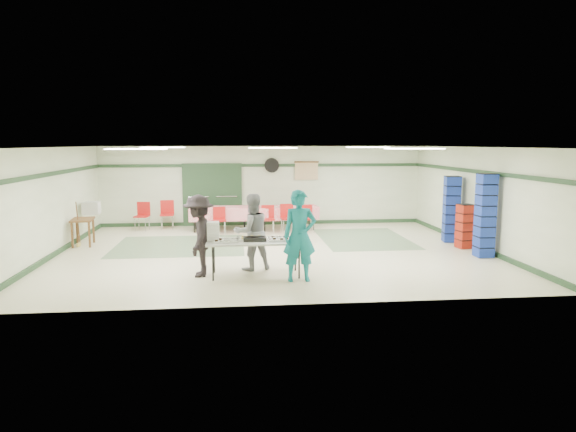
{
  "coord_description": "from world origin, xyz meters",
  "views": [
    {
      "loc": [
        -0.97,
        -13.11,
        2.8
      ],
      "look_at": [
        0.37,
        -0.3,
        0.97
      ],
      "focal_mm": 32.0,
      "sensor_mm": 36.0,
      "label": 1
    }
  ],
  "objects": [
    {
      "name": "dining_table_a",
      "position": [
        0.74,
        3.4,
        0.57
      ],
      "size": [
        2.0,
        1.03,
        0.77
      ],
      "rotation": [
        0.0,
        0.0,
        0.09
      ],
      "color": "red",
      "rests_on": "floor"
    },
    {
      "name": "wall_front",
      "position": [
        0.0,
        -4.5,
        1.35
      ],
      "size": [
        11.0,
        0.0,
        11.0
      ],
      "primitive_type": "plane",
      "rotation": [
        -1.57,
        0.0,
        0.0
      ],
      "color": "beige",
      "rests_on": "floor"
    },
    {
      "name": "chair_d",
      "position": [
        -1.46,
        2.83,
        0.51
      ],
      "size": [
        0.42,
        0.42,
        0.83
      ],
      "rotation": [
        0.0,
        0.0,
        0.09
      ],
      "color": "#B41E0E",
      "rests_on": "floor"
    },
    {
      "name": "sheet_tray_mid",
      "position": [
        -0.67,
        -2.32,
        0.77
      ],
      "size": [
        0.55,
        0.42,
        0.02
      ],
      "primitive_type": "cube",
      "rotation": [
        0.0,
        0.0,
        0.0
      ],
      "color": "silver",
      "rests_on": "serving_table"
    },
    {
      "name": "crate_stack_blue_b",
      "position": [
        5.15,
        -1.21,
        1.04
      ],
      "size": [
        0.4,
        0.4,
        2.07
      ],
      "primitive_type": "cube",
      "rotation": [
        0.0,
        0.0,
        -0.0
      ],
      "color": "#193596",
      "rests_on": "floor"
    },
    {
      "name": "chair_b",
      "position": [
        0.06,
        2.83,
        0.53
      ],
      "size": [
        0.41,
        0.41,
        0.87
      ],
      "rotation": [
        0.0,
        0.0,
        -0.01
      ],
      "color": "#B41E0E",
      "rests_on": "floor"
    },
    {
      "name": "baseboard_right",
      "position": [
        5.47,
        0.0,
        0.06
      ],
      "size": [
        0.06,
        9.0,
        0.12
      ],
      "primitive_type": "cube",
      "rotation": [
        0.0,
        0.0,
        1.57
      ],
      "color": "#203C22",
      "rests_on": "floor"
    },
    {
      "name": "volunteer_grey",
      "position": [
        -0.61,
        -1.89,
        0.85
      ],
      "size": [
        0.99,
        0.88,
        1.7
      ],
      "primitive_type": "imported",
      "rotation": [
        0.0,
        0.0,
        3.48
      ],
      "color": "gray",
      "rests_on": "floor"
    },
    {
      "name": "volunteer_teal",
      "position": [
        0.33,
        -2.93,
        0.93
      ],
      "size": [
        0.69,
        0.46,
        1.87
      ],
      "primitive_type": "imported",
      "rotation": [
        0.0,
        0.0,
        0.02
      ],
      "color": "#137582",
      "rests_on": "floor"
    },
    {
      "name": "green_patch_a",
      "position": [
        -2.5,
        1.0,
        0.0
      ],
      "size": [
        3.5,
        3.0,
        0.01
      ],
      "primitive_type": "cube",
      "color": "#597858",
      "rests_on": "floor"
    },
    {
      "name": "wall_right",
      "position": [
        5.5,
        0.0,
        1.35
      ],
      "size": [
        0.0,
        9.0,
        9.0
      ],
      "primitive_type": "plane",
      "rotation": [
        1.57,
        0.0,
        -1.57
      ],
      "color": "beige",
      "rests_on": "floor"
    },
    {
      "name": "sheet_tray_right",
      "position": [
        0.03,
        -2.44,
        0.77
      ],
      "size": [
        0.6,
        0.46,
        0.02
      ],
      "primitive_type": "cube",
      "rotation": [
        0.0,
        0.0,
        0.0
      ],
      "color": "silver",
      "rests_on": "serving_table"
    },
    {
      "name": "double_door_left",
      "position": [
        -2.2,
        4.44,
        1.05
      ],
      "size": [
        0.9,
        0.06,
        2.1
      ],
      "primitive_type": "cube",
      "color": "#979A97",
      "rests_on": "floor"
    },
    {
      "name": "trim_left",
      "position": [
        -5.47,
        0.0,
        2.05
      ],
      "size": [
        0.06,
        9.0,
        0.1
      ],
      "primitive_type": "cube",
      "rotation": [
        0.0,
        0.0,
        1.57
      ],
      "color": "#203C22",
      "rests_on": "wall_back"
    },
    {
      "name": "foam_box_stack",
      "position": [
        -1.44,
        -2.35,
        0.96
      ],
      "size": [
        0.25,
        0.23,
        0.4
      ],
      "primitive_type": "cube",
      "rotation": [
        0.0,
        0.0,
        0.0
      ],
      "color": "white",
      "rests_on": "serving_table"
    },
    {
      "name": "door_frame",
      "position": [
        -1.73,
        4.42,
        1.05
      ],
      "size": [
        2.0,
        0.03,
        2.15
      ],
      "primitive_type": "cube",
      "color": "#203C22",
      "rests_on": "floor"
    },
    {
      "name": "dining_table_b",
      "position": [
        -1.46,
        3.4,
        0.57
      ],
      "size": [
        1.92,
        0.87,
        0.77
      ],
      "rotation": [
        0.0,
        0.0,
        0.01
      ],
      "color": "red",
      "rests_on": "floor"
    },
    {
      "name": "chair_c",
      "position": [
        1.3,
        2.83,
        0.53
      ],
      "size": [
        0.46,
        0.46,
        0.86
      ],
      "rotation": [
        0.0,
        0.0,
        0.17
      ],
      "color": "#B41E0E",
      "rests_on": "floor"
    },
    {
      "name": "serving_table",
      "position": [
        -0.55,
        -2.44,
        0.72
      ],
      "size": [
        2.06,
        0.84,
        0.76
      ],
      "rotation": [
        0.0,
        0.0,
        0.0
      ],
      "color": "#BAB9B5",
      "rests_on": "floor"
    },
    {
      "name": "green_patch_b",
      "position": [
        2.8,
        1.5,
        0.0
      ],
      "size": [
        2.5,
        3.5,
        0.01
      ],
      "primitive_type": "cube",
      "color": "#597858",
      "rests_on": "floor"
    },
    {
      "name": "baseboard_left",
      "position": [
        -5.47,
        0.0,
        0.06
      ],
      "size": [
        0.06,
        9.0,
        0.12
      ],
      "primitive_type": "cube",
      "rotation": [
        0.0,
        0.0,
        1.57
      ],
      "color": "#203C22",
      "rests_on": "floor"
    },
    {
      "name": "volunteer_dark",
      "position": [
        -1.74,
        -2.33,
        0.87
      ],
      "size": [
        0.67,
        1.14,
        1.73
      ],
      "primitive_type": "imported",
      "rotation": [
        0.0,
        0.0,
        -1.6
      ],
      "color": "black",
      "rests_on": "floor"
    },
    {
      "name": "wall_back",
      "position": [
        0.0,
        4.5,
        1.35
      ],
      "size": [
        11.0,
        0.0,
        11.0
      ],
      "primitive_type": "plane",
      "rotation": [
        1.57,
        0.0,
        0.0
      ],
      "color": "beige",
      "rests_on": "floor"
    },
    {
      "name": "sheet_tray_left",
      "position": [
        -1.17,
        -2.51,
        0.77
      ],
      "size": [
        0.53,
        0.4,
        0.02
      ],
      "primitive_type": "cube",
      "rotation": [
        0.0,
        0.0,
        0.0
      ],
      "color": "silver",
      "rests_on": "serving_table"
    },
    {
      "name": "scroll_banner",
      "position": [
        1.5,
        4.44,
        1.85
      ],
      "size": [
        0.8,
        0.02,
        0.6
      ],
      "primitive_type": "cube",
      "color": "#D5B585",
      "rests_on": "wall_back"
    },
    {
      "name": "broom",
      "position": [
        -5.23,
        1.19,
        0.63
      ],
      "size": [
        0.07,
        0.2,
        1.22
      ],
      "primitive_type": "cylinder",
      "rotation": [
        0.14,
        0.0,
        0.21
      ],
      "color": "brown",
      "rests_on": "floor"
    },
    {
      "name": "wall_left",
      "position": [
        -5.5,
        0.0,
        1.35
      ],
      "size": [
        0.0,
        9.0,
        9.0
      ],
      "primitive_type": "plane",
      "rotation": [
        1.57,
        0.0,
        1.57
      ],
      "color": "beige",
      "rests_on": "floor"
    },
    {
      "name": "baseboard_back",
      "position": [
        0.0,
        4.47,
        0.06
      ],
      "size": [
        11.0,
        0.06,
        0.12
      ],
      "primitive_type": "cube",
      "color": "#203C22",
      "rests_on": "floor"
    },
    {
      "name": "double_door_right",
      "position": [
        -1.25,
        4.44,
        1.05
      ],
      "size": [
        0.9,
        0.06,
        2.1
      ],
      "primitive_type": "cube",
      "color": "#979A97",
      "rests_on": "floor"
    },
    {
      "name": "ceiling",
      "position": [
        0.0,
        0.0,
        2.7
      ],
      "size": [
        11.0,
        11.0,
        0.0
      ],
      "primitive_type": "plane",
      "rotation": [
        3.14,
        0.0,
        0.0
      ],
      "color": "white",
      "rests_on": "wall_back"
    },
    {
      "name": "trim_back",
      "position": [
        0.0,
        4.47,
        2.05
      ],
      "size": [
        11.0,
        0.06,
        0.1
      ],
      "primitive_type": "cube",
      "color": "#203C22",
      "rests_on": "wall_back"
    },
    {
      "name": "chair_a",
      "position": [
        0.67,
        2.83,
        0.55
      ],
      "size": [
        0.45,
        0.45,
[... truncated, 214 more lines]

